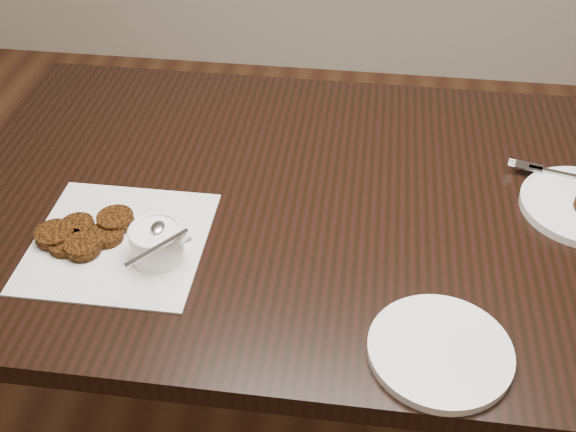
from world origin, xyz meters
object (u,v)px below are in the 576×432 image
Objects in this scene: sauce_ramekin at (154,229)px; plate_empty at (440,351)px; table at (309,332)px; napkin at (120,242)px.

plate_empty is at bearing -17.16° from sauce_ramekin.
plate_empty reaches higher than table.
table is 0.52m from napkin.
plate_empty is (0.53, -0.17, 0.01)m from napkin.
table is 6.54× the size of plate_empty.
sauce_ramekin is 0.48m from plate_empty.
table is at bearing 27.59° from napkin.
plate_empty reaches higher than napkin.
table is 4.68× the size of napkin.
table is at bearing 39.17° from sauce_ramekin.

